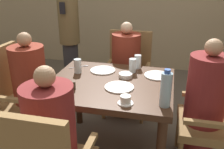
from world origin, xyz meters
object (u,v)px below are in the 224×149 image
Objects in this scene: teacup_with_saucer at (126,100)px; glass_tall_near at (78,66)px; diner_in_left_chair at (31,89)px; glass_tall_mid at (138,62)px; chair_far_side at (128,70)px; bowl_small at (126,75)px; chair_left_side at (18,93)px; water_bottle at (166,89)px; plate_main_right at (119,87)px; diner_in_near_chair at (52,145)px; plate_main_left at (103,70)px; chair_right_side at (222,117)px; glass_tall_far at (133,66)px; diner_in_far_chair at (126,70)px; plate_dessert_center at (157,75)px; diner_in_right_chair at (204,106)px; standing_host at (69,35)px.

teacup_with_saucer is 0.86× the size of glass_tall_near.
glass_tall_mid is at bearing 22.11° from diner_in_left_chair.
chair_far_side is 7.81× the size of bowl_small.
chair_left_side is 1.48m from water_bottle.
plate_main_right is 1.80× the size of glass_tall_mid.
glass_tall_mid reaches higher than plate_main_right.
diner_in_left_chair is 0.92m from diner_in_near_chair.
plate_main_right is 2.11× the size of teacup_with_saucer.
glass_tall_mid is at bearing 80.82° from plate_main_right.
chair_far_side reaches higher than plate_main_left.
plate_main_right is (1.03, -0.10, 0.22)m from chair_left_side.
bowl_small is at bearing 171.00° from chair_right_side.
chair_right_side is at bearing -6.10° from glass_tall_near.
diner_in_near_chair reaches higher than chair_far_side.
diner_in_near_chair is 1.08m from glass_tall_far.
glass_tall_mid is at bearing 74.64° from bowl_small.
diner_in_far_chair reaches higher than diner_in_near_chair.
plate_dessert_center is at bearing -52.33° from diner_in_far_chair.
diner_in_near_chair is at bearing -137.86° from teacup_with_saucer.
glass_tall_far is at bearing 94.60° from teacup_with_saucer.
plate_main_left is 0.52m from plate_dessert_center.
glass_tall_near is (-0.45, 0.24, 0.06)m from plate_main_right.
bowl_small is 0.93× the size of glass_tall_near.
teacup_with_saucer is at bearing -85.40° from glass_tall_far.
diner_in_far_chair is 4.67× the size of plate_main_right.
chair_left_side is 1.28m from chair_far_side.
plate_main_left is at bearing 119.42° from teacup_with_saucer.
glass_tall_near is at bearing -165.24° from glass_tall_far.
diner_in_near_chair is 0.84m from water_bottle.
diner_in_far_chair is at bearing 100.07° from bowl_small.
diner_in_right_chair reaches higher than water_bottle.
chair_right_side is at bearing -42.92° from chair_far_side.
glass_tall_near is (0.44, 0.14, 0.22)m from diner_in_left_chair.
diner_in_far_chair is at bearing 127.67° from plate_dessert_center.
glass_tall_near is 1.00× the size of glass_tall_mid.
glass_tall_near is at bearing 150.98° from water_bottle.
chair_right_side is 2.11m from standing_host.
chair_right_side is 0.87m from plate_main_right.
chair_left_side is 1.15m from glass_tall_far.
glass_tall_far is (0.15, -0.45, 0.22)m from diner_in_far_chair.
chair_left_side is 0.86× the size of diner_in_left_chair.
glass_tall_far is (0.36, 0.99, 0.22)m from diner_in_near_chair.
water_bottle is (-0.32, -0.32, 0.27)m from diner_in_right_chair.
standing_host is 6.55× the size of plate_main_left.
standing_host is at bearing 132.39° from water_bottle.
diner_in_far_chair is 1.18m from chair_right_side.
water_bottle reaches higher than glass_tall_near.
diner_in_near_chair is (-0.21, -1.44, -0.00)m from diner_in_far_chair.
diner_in_near_chair is 0.93m from bowl_small.
plate_main_right is at bearing -55.38° from plate_main_left.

